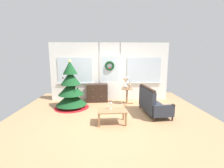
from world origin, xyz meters
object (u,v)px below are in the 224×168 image
(settee_sofa, at_px, (152,103))
(flower_vase, at_px, (130,86))
(coffee_table, at_px, (112,112))
(gift_box, at_px, (81,107))
(side_table, at_px, (127,93))
(table_lamp, at_px, (126,81))
(dresser_cabinet, at_px, (97,93))
(wine_glass, at_px, (111,104))
(christmas_tree, at_px, (71,91))

(settee_sofa, xyz_separation_m, flower_vase, (-0.61, 1.12, 0.40))
(coffee_table, distance_m, gift_box, 1.78)
(side_table, bearing_deg, flower_vase, -30.96)
(settee_sofa, distance_m, gift_box, 2.63)
(table_lamp, distance_m, gift_box, 2.06)
(dresser_cabinet, xyz_separation_m, settee_sofa, (1.96, -1.57, -0.01))
(flower_vase, height_order, wine_glass, flower_vase)
(christmas_tree, relative_size, wine_glass, 9.67)
(table_lamp, relative_size, wine_glass, 2.26)
(christmas_tree, xyz_separation_m, coffee_table, (1.51, -1.52, -0.31))
(settee_sofa, distance_m, flower_vase, 1.34)
(gift_box, bearing_deg, dresser_cabinet, 58.94)
(table_lamp, height_order, flower_vase, table_lamp)
(side_table, distance_m, gift_box, 1.95)
(table_lamp, bearing_deg, flower_vase, -32.01)
(side_table, bearing_deg, coffee_table, -109.94)
(dresser_cabinet, bearing_deg, table_lamp, -16.11)
(table_lamp, relative_size, coffee_table, 0.51)
(dresser_cabinet, bearing_deg, gift_box, -121.06)
(flower_vase, xyz_separation_m, coffee_table, (-0.79, -1.85, -0.43))
(settee_sofa, xyz_separation_m, side_table, (-0.71, 1.18, 0.10))
(settee_sofa, relative_size, gift_box, 8.72)
(settee_sofa, relative_size, coffee_table, 1.74)
(coffee_table, bearing_deg, settee_sofa, 27.53)
(settee_sofa, relative_size, side_table, 2.28)
(dresser_cabinet, bearing_deg, side_table, -17.06)
(flower_vase, distance_m, wine_glass, 1.96)
(settee_sofa, bearing_deg, side_table, 120.88)
(dresser_cabinet, bearing_deg, flower_vase, -18.18)
(christmas_tree, bearing_deg, gift_box, -25.35)
(side_table, relative_size, gift_box, 3.83)
(table_lamp, relative_size, flower_vase, 1.26)
(dresser_cabinet, distance_m, gift_box, 1.15)
(settee_sofa, bearing_deg, flower_vase, 118.41)
(wine_glass, bearing_deg, flower_vase, 65.15)
(settee_sofa, xyz_separation_m, coffee_table, (-1.40, -0.73, -0.02))
(dresser_cabinet, relative_size, settee_sofa, 0.61)
(christmas_tree, relative_size, settee_sofa, 1.25)
(christmas_tree, distance_m, wine_glass, 2.07)
(christmas_tree, distance_m, flower_vase, 2.33)
(settee_sofa, height_order, gift_box, settee_sofa)
(wine_glass, bearing_deg, table_lamp, 70.58)
(side_table, bearing_deg, dresser_cabinet, 162.94)
(table_lamp, bearing_deg, christmas_tree, -168.66)
(dresser_cabinet, bearing_deg, settee_sofa, -38.61)
(dresser_cabinet, distance_m, table_lamp, 1.36)
(flower_vase, height_order, gift_box, flower_vase)
(dresser_cabinet, height_order, settee_sofa, settee_sofa)
(coffee_table, xyz_separation_m, wine_glass, (-0.02, 0.09, 0.20))
(side_table, bearing_deg, gift_box, -162.78)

